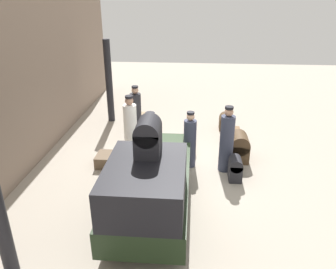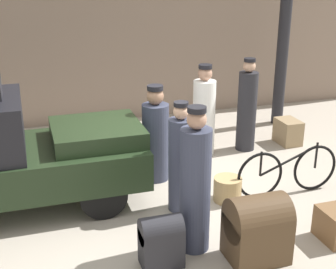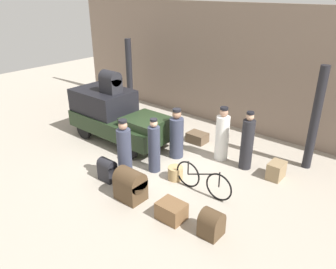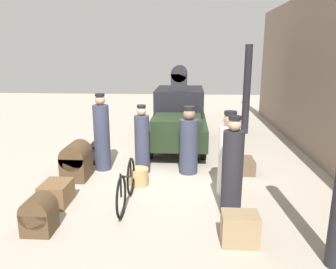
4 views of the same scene
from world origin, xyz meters
TOP-DOWN VIEW (x-y plane):
  - ground_plane at (0.00, 0.00)m, footprint 30.00×30.00m
  - station_building_facade at (0.00, 4.08)m, footprint 16.00×0.15m
  - canopy_pillar_right at (3.57, 2.68)m, footprint 0.26×0.26m
  - bicycle at (1.94, -0.47)m, footprint 1.72×0.04m
  - wicker_basket at (0.96, -0.39)m, footprint 0.43×0.43m
  - porter_with_bicycle at (2.16, 1.45)m, footprint 0.36×0.36m
  - conductor_in_dark_uniform at (0.19, -0.42)m, footprint 0.35×0.35m
  - porter_carrying_trunk at (0.04, -1.42)m, footprint 0.38×0.38m
  - porter_lifting_near_truck at (0.14, 0.69)m, footprint 0.44×0.44m
  - porter_standing_middle at (1.30, 1.48)m, footprint 0.42×0.42m
  - trunk_umber_medium at (-0.46, -1.64)m, footprint 0.50×0.34m
  - suitcase_tan_flat at (0.04, 1.99)m, footprint 0.66×0.51m
  - suitcase_small_leather at (3.12, 1.47)m, footprint 0.39×0.55m
  - trunk_wicker_pale at (0.68, -1.86)m, footprint 0.71×0.56m

SIDE VIEW (x-z plane):
  - ground_plane at x=0.00m, z-range 0.00..0.00m
  - suitcase_tan_flat at x=0.04m, z-range 0.00..0.34m
  - wicker_basket at x=0.96m, z-range 0.00..0.37m
  - suitcase_small_leather at x=3.12m, z-range 0.00..0.49m
  - trunk_umber_medium at x=-0.46m, z-range 0.01..0.66m
  - bicycle at x=1.94m, z-range -0.02..0.79m
  - trunk_wicker_pale at x=0.68m, z-range 0.00..0.84m
  - porter_lifting_near_truck at x=0.14m, z-range -0.08..1.53m
  - conductor_in_dark_uniform at x=0.19m, z-range -0.07..1.57m
  - porter_standing_middle at x=1.30m, z-range -0.08..1.63m
  - porter_with_bicycle at x=2.16m, z-range -0.07..1.71m
  - porter_carrying_trunk at x=0.04m, z-range -0.07..1.80m
  - canopy_pillar_right at x=3.57m, z-range 0.00..3.08m
  - station_building_facade at x=0.00m, z-range 0.00..4.50m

